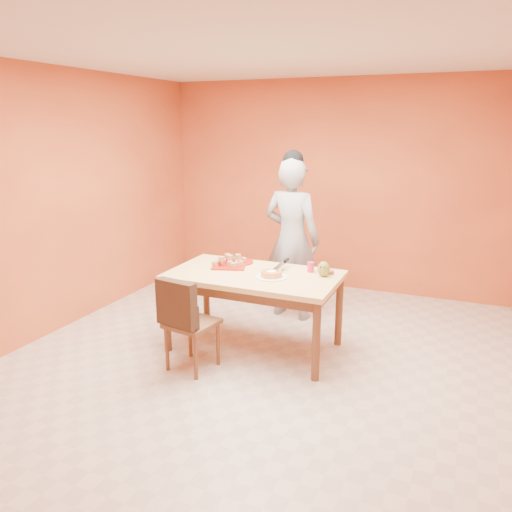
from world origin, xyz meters
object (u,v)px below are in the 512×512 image
at_px(red_dinner_plate, 240,262).
at_px(checker_tin, 329,272).
at_px(egg_ornament, 324,269).
at_px(magenta_glass, 311,267).
at_px(sponge_cake, 271,274).
at_px(dining_table, 254,283).
at_px(pastry_platter, 230,265).
at_px(dining_chair, 191,321).
at_px(person, 292,239).

xyz_separation_m(red_dinner_plate, checker_tin, (0.93, -0.02, 0.01)).
height_order(egg_ornament, magenta_glass, egg_ornament).
bearing_deg(sponge_cake, magenta_glass, 48.48).
relative_size(dining_table, checker_tin, 15.90).
relative_size(egg_ornament, magenta_glass, 1.48).
distance_m(sponge_cake, checker_tin, 0.56).
height_order(red_dinner_plate, egg_ornament, egg_ornament).
bearing_deg(pastry_platter, sponge_cake, -19.72).
xyz_separation_m(dining_chair, sponge_cake, (0.54, 0.56, 0.34)).
bearing_deg(person, red_dinner_plate, 70.77).
height_order(pastry_platter, red_dinner_plate, pastry_platter).
bearing_deg(person, dining_table, 94.22).
xyz_separation_m(dining_table, pastry_platter, (-0.32, 0.13, 0.10)).
bearing_deg(dining_table, red_dinner_plate, 134.51).
height_order(person, magenta_glass, person).
bearing_deg(dining_table, checker_tin, 22.32).
height_order(sponge_cake, magenta_glass, magenta_glass).
xyz_separation_m(person, red_dinner_plate, (-0.32, -0.66, -0.13)).
xyz_separation_m(person, sponge_cake, (0.16, -1.00, -0.10)).
distance_m(sponge_cake, magenta_glass, 0.42).
bearing_deg(egg_ornament, dining_chair, -159.37).
height_order(dining_chair, egg_ornament, egg_ornament).
height_order(dining_table, dining_chair, dining_chair).
distance_m(dining_chair, checker_tin, 1.37).
distance_m(dining_table, person, 0.97).
relative_size(person, checker_tin, 17.76).
height_order(dining_chair, magenta_glass, dining_chair).
bearing_deg(dining_table, sponge_cake, -16.25).
relative_size(dining_chair, egg_ornament, 6.08).
relative_size(pastry_platter, checker_tin, 3.19).
relative_size(pastry_platter, red_dinner_plate, 1.17).
height_order(dining_chair, person, person).
height_order(pastry_platter, egg_ornament, egg_ornament).
bearing_deg(checker_tin, pastry_platter, -171.80).
relative_size(person, magenta_glass, 18.51).
distance_m(dining_table, sponge_cake, 0.25).
xyz_separation_m(dining_chair, magenta_glass, (0.82, 0.88, 0.36)).
relative_size(pastry_platter, sponge_cake, 1.66).
bearing_deg(red_dinner_plate, magenta_glass, -2.16).
distance_m(dining_chair, red_dinner_plate, 0.96).
distance_m(pastry_platter, magenta_glass, 0.81).
relative_size(dining_table, person, 0.90).
bearing_deg(person, magenta_glass, 129.12).
relative_size(dining_table, sponge_cake, 8.26).
relative_size(dining_chair, pastry_platter, 2.71).
bearing_deg(person, dining_chair, 83.26).
relative_size(red_dinner_plate, magenta_glass, 2.85).
xyz_separation_m(dining_chair, person, (0.38, 1.57, 0.44)).
bearing_deg(egg_ornament, checker_tin, 60.71).
relative_size(person, egg_ornament, 12.49).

